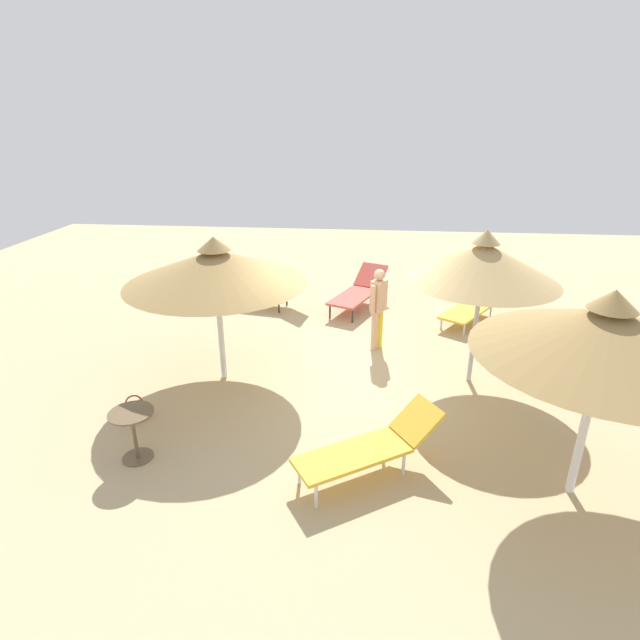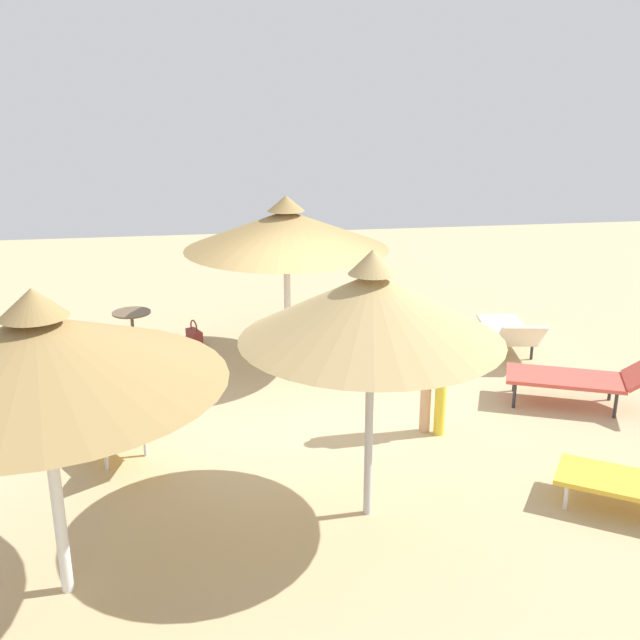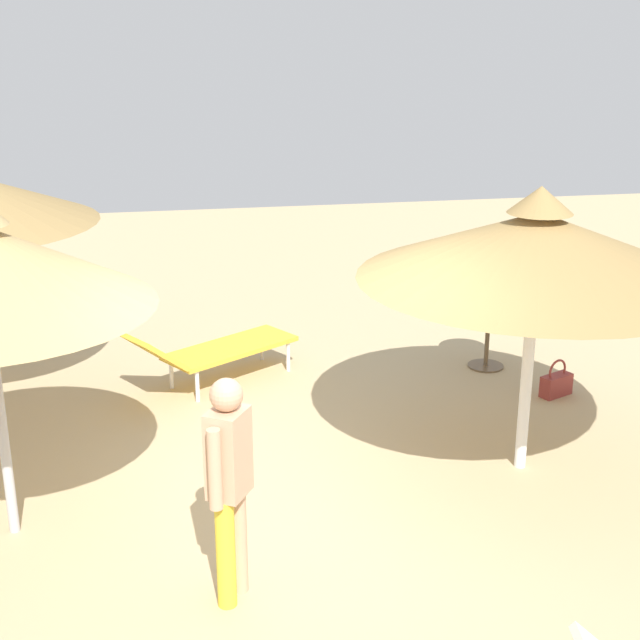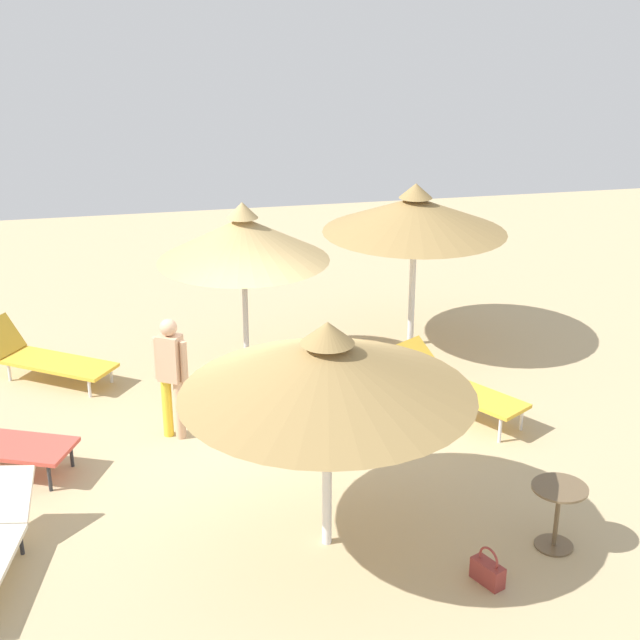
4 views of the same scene
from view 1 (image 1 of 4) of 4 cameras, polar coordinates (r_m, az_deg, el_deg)
The scene contains 11 objects.
ground at distance 8.97m, azimuth 2.42°, elevation -6.31°, with size 24.00×24.00×0.10m, color tan.
parasol_umbrella_center at distance 8.31m, azimuth 18.12°, elevation 6.27°, with size 2.40×2.40×2.62m.
parasol_umbrella_front at distance 8.22m, azimuth -11.82°, elevation 5.96°, with size 2.95×2.95×2.48m.
parasol_umbrella_far_right at distance 6.11m, azimuth 29.84°, elevation -1.22°, with size 2.79×2.79×2.59m.
lounge_chair_near_left at distance 11.62m, azimuth 16.99°, elevation 1.70°, with size 2.01×1.64×0.79m.
lounge_chair_back at distance 11.81m, azimuth 4.45°, elevation 3.41°, with size 2.14×1.41×0.83m.
lounge_chair_far_left at distance 6.48m, azimuth 5.80°, elevation -14.05°, with size 1.52×1.94×0.78m.
lounge_chair_edge at distance 11.86m, azimuth -5.83°, elevation 2.93°, with size 0.98×2.02×0.72m.
person_standing_near_right at distance 9.56m, azimuth 6.63°, elevation 1.76°, with size 0.41×0.33×1.61m.
handbag at distance 8.13m, azimuth -20.29°, elevation -9.66°, with size 0.28×0.38×0.40m.
side_table_round at distance 7.09m, azimuth -20.50°, elevation -11.35°, with size 0.57×0.57×0.71m.
Camera 1 is at (-7.87, -0.39, 4.25)m, focal length 28.11 mm.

